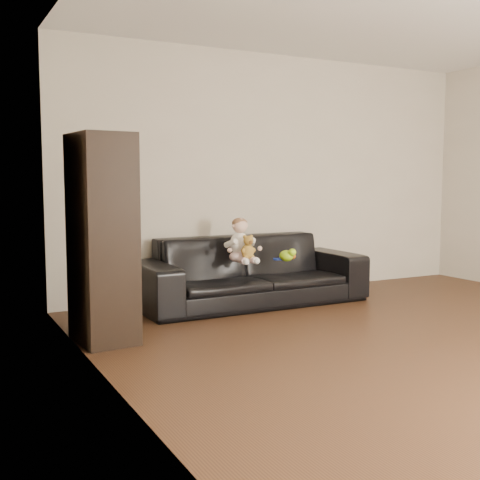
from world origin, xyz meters
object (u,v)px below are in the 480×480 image
teddy_bear (248,248)px  toy_blue_disc (278,259)px  toy_rattle (293,256)px  sofa (251,271)px  baby (241,243)px  cabinet (102,239)px  toy_green (286,256)px

teddy_bear → toy_blue_disc: 0.47m
toy_blue_disc → toy_rattle: bearing=-10.8°
sofa → toy_blue_disc: (0.26, -0.11, 0.11)m
baby → toy_blue_disc: baby is taller
sofa → teddy_bear: bearing=-123.6°
teddy_bear → toy_blue_disc: (0.42, 0.14, -0.15)m
teddy_bear → toy_rattle: size_ratio=3.63×
sofa → teddy_bear: (-0.17, -0.26, 0.27)m
teddy_bear → toy_rattle: teddy_bear is taller
sofa → toy_blue_disc: size_ratio=21.43×
sofa → cabinet: 1.89m
toy_rattle → toy_blue_disc: bearing=169.2°
toy_green → teddy_bear: bearing=-179.2°
sofa → toy_rattle: size_ratio=36.54×
sofa → teddy_bear: teddy_bear is taller
teddy_bear → toy_green: (0.43, 0.01, -0.11)m
sofa → teddy_bear: size_ratio=10.06×
cabinet → toy_green: (1.95, 0.48, -0.30)m
baby → teddy_bear: bearing=-81.8°
sofa → toy_green: bearing=-43.7°
baby → toy_green: 0.48m
cabinet → toy_blue_disc: size_ratio=14.78×
toy_green → toy_blue_disc: (-0.01, 0.14, -0.05)m
toy_blue_disc → cabinet: bearing=-162.2°
toy_blue_disc → baby: bearing=-178.7°
toy_rattle → toy_blue_disc: size_ratio=0.59×
sofa → teddy_bear: 0.41m
sofa → cabinet: cabinet is taller
toy_green → toy_rattle: bearing=37.2°
teddy_bear → sofa: bearing=58.3°
baby → toy_green: bearing=-12.0°
cabinet → toy_green: cabinet is taller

